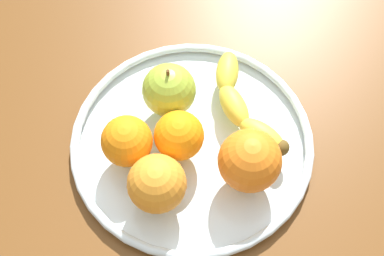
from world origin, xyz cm
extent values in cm
cube|color=brown|center=(0.00, 0.00, -2.00)|extent=(118.59, 118.59, 4.00)
cylinder|color=silver|center=(0.00, 0.00, 0.30)|extent=(31.23, 31.23, 0.60)
torus|color=silver|center=(0.00, 0.00, 1.20)|extent=(32.53, 32.53, 1.20)
ellipsoid|color=yellow|center=(-4.78, 9.74, 3.37)|extent=(7.10, 7.01, 3.13)
ellipsoid|color=yellow|center=(0.08, 7.03, 3.37)|extent=(7.41, 4.73, 3.13)
ellipsoid|color=yellow|center=(5.65, 7.07, 3.37)|extent=(7.43, 4.83, 3.13)
ellipsoid|color=brown|center=(8.62, 7.88, 3.37)|extent=(2.51, 2.64, 2.19)
sphere|color=#98B433|center=(-6.16, 0.85, 5.39)|extent=(7.19, 7.19, 7.19)
cylinder|color=#593819|center=(-6.16, 0.85, 9.19)|extent=(0.44, 0.44, 1.20)
sphere|color=orange|center=(3.89, -8.23, 5.44)|extent=(7.28, 7.28, 7.28)
sphere|color=orange|center=(-3.29, -7.80, 5.10)|extent=(6.60, 6.60, 6.60)
sphere|color=orange|center=(8.37, 2.53, 5.78)|extent=(7.95, 7.95, 7.95)
sphere|color=orange|center=(0.33, -2.06, 5.02)|extent=(6.45, 6.45, 6.45)
camera|label=1|loc=(28.74, -21.69, 68.13)|focal=53.30mm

